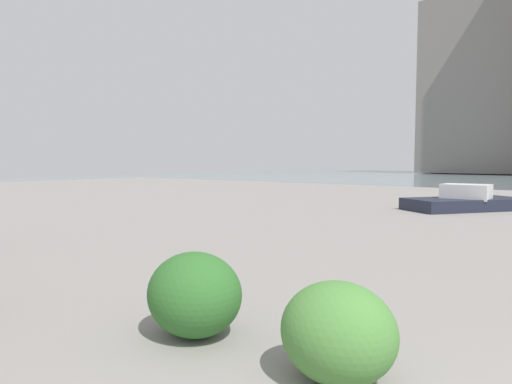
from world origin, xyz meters
The scene contains 4 objects.
building_slab centered at (12.27, -68.18, 11.98)m, with size 17.76×12.10×23.96m.
shrub_wide centered at (1.42, -1.56, 0.36)m, with size 0.84×0.75×0.71m.
shrub_tall centered at (2.81, -1.51, 0.37)m, with size 0.88×0.79×0.75m.
boat centered at (3.42, -14.05, 0.21)m, with size 3.54×4.09×0.95m.
Camera 1 is at (0.02, 1.13, 1.55)m, focal length 30.63 mm.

